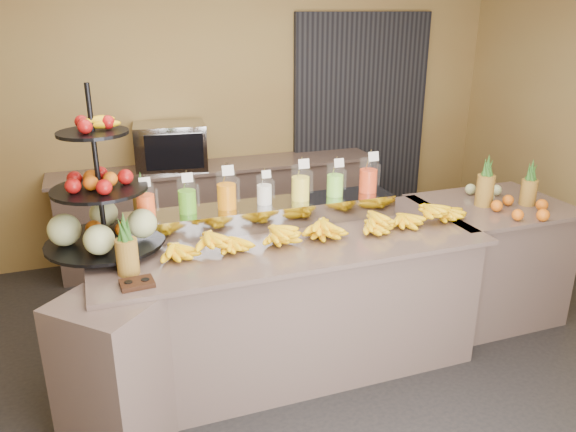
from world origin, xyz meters
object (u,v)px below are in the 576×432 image
pitcher_tray (265,214)px  condiment_caddy (137,283)px  banana_heap (323,225)px  right_fruit_pile (513,200)px  oven_warmer (170,146)px  fruit_stand (111,210)px

pitcher_tray → condiment_caddy: (-0.92, -0.64, -0.06)m
banana_heap → right_fruit_pile: right_fruit_pile is taller
condiment_caddy → right_fruit_pile: bearing=6.5°
banana_heap → right_fruit_pile: bearing=0.0°
banana_heap → pitcher_tray: bearing=131.8°
banana_heap → condiment_caddy: size_ratio=12.26×
banana_heap → oven_warmer: (-0.66, 2.00, 0.13)m
condiment_caddy → right_fruit_pile: 2.75m
banana_heap → right_fruit_pile: 1.52m
fruit_stand → condiment_caddy: 0.60m
pitcher_tray → right_fruit_pile: (1.81, -0.33, -0.00)m
fruit_stand → banana_heap: bearing=-19.3°
pitcher_tray → banana_heap: 0.44m
fruit_stand → oven_warmer: 1.87m
condiment_caddy → banana_heap: bearing=14.3°
fruit_stand → condiment_caddy: fruit_stand is taller
banana_heap → fruit_stand: (-1.28, 0.24, 0.17)m
banana_heap → fruit_stand: fruit_stand is taller
right_fruit_pile → banana_heap: bearing=-180.0°
banana_heap → condiment_caddy: bearing=-165.7°
pitcher_tray → condiment_caddy: bearing=-145.3°
pitcher_tray → condiment_caddy: pitcher_tray is taller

